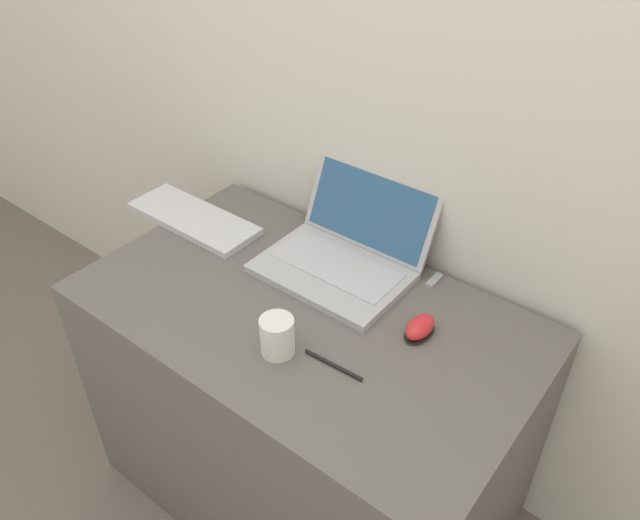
% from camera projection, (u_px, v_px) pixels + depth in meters
% --- Properties ---
extents(wall_back, '(7.00, 0.04, 2.50)m').
position_uv_depth(wall_back, '(402.00, 58.00, 1.42)').
color(wall_back, silver).
rests_on(wall_back, ground_plane).
extents(desk, '(1.12, 0.65, 0.74)m').
position_uv_depth(desk, '(306.00, 410.00, 1.72)').
color(desk, '#5B5651').
rests_on(desk, ground_plane).
extents(laptop, '(0.38, 0.34, 0.21)m').
position_uv_depth(laptop, '(344.00, 252.00, 1.61)').
color(laptop, '#ADADB2').
rests_on(laptop, desk).
extents(drink_cup, '(0.08, 0.08, 0.09)m').
position_uv_depth(drink_cup, '(277.00, 335.00, 1.36)').
color(drink_cup, silver).
rests_on(drink_cup, desk).
extents(computer_mouse, '(0.06, 0.10, 0.04)m').
position_uv_depth(computer_mouse, '(420.00, 327.00, 1.42)').
color(computer_mouse, black).
rests_on(computer_mouse, desk).
extents(external_keyboard, '(0.41, 0.15, 0.02)m').
position_uv_depth(external_keyboard, '(194.00, 218.00, 1.80)').
color(external_keyboard, silver).
rests_on(external_keyboard, desk).
extents(usb_stick, '(0.02, 0.06, 0.01)m').
position_uv_depth(usb_stick, '(434.00, 280.00, 1.58)').
color(usb_stick, '#99999E').
rests_on(usb_stick, desk).
extents(pen, '(0.15, 0.02, 0.01)m').
position_uv_depth(pen, '(333.00, 365.00, 1.35)').
color(pen, black).
rests_on(pen, desk).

